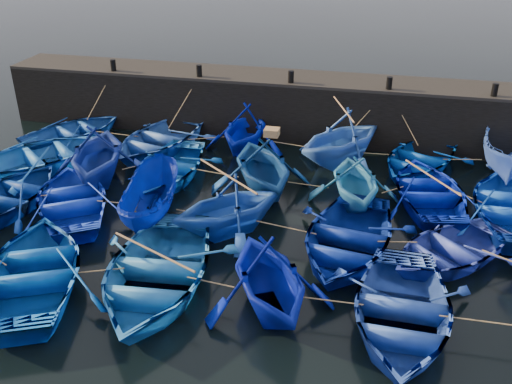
% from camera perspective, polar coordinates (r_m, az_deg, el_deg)
% --- Properties ---
extents(ground, '(120.00, 120.00, 0.00)m').
position_cam_1_polar(ground, '(16.80, -2.50, -7.02)').
color(ground, black).
rests_on(ground, ground).
extents(quay_wall, '(26.00, 2.50, 2.50)m').
position_cam_1_polar(quay_wall, '(25.49, 3.77, 8.47)').
color(quay_wall, black).
rests_on(quay_wall, ground).
extents(quay_top, '(26.00, 2.50, 0.12)m').
position_cam_1_polar(quay_top, '(25.10, 3.86, 11.30)').
color(quay_top, black).
rests_on(quay_top, quay_wall).
extents(bollard_0, '(0.24, 0.24, 0.50)m').
position_cam_1_polar(bollard_0, '(26.64, -14.09, 12.20)').
color(bollard_0, black).
rests_on(bollard_0, quay_top).
extents(bollard_1, '(0.24, 0.24, 0.50)m').
position_cam_1_polar(bollard_1, '(25.11, -5.71, 11.97)').
color(bollard_1, black).
rests_on(bollard_1, quay_top).
extents(bollard_2, '(0.24, 0.24, 0.50)m').
position_cam_1_polar(bollard_2, '(24.16, 3.52, 11.44)').
color(bollard_2, black).
rests_on(bollard_2, quay_top).
extents(bollard_3, '(0.24, 0.24, 0.50)m').
position_cam_1_polar(bollard_3, '(23.85, 13.18, 10.57)').
color(bollard_3, black).
rests_on(bollard_3, quay_top).
extents(bollard_4, '(0.24, 0.24, 0.50)m').
position_cam_1_polar(bollard_4, '(24.21, 22.77, 9.41)').
color(bollard_4, black).
rests_on(bollard_4, quay_top).
extents(boat_0, '(5.16, 5.60, 0.95)m').
position_cam_1_polar(boat_0, '(26.10, -17.75, 5.84)').
color(boat_0, navy).
rests_on(boat_0, ground).
extents(boat_1, '(4.83, 5.93, 1.08)m').
position_cam_1_polar(boat_1, '(24.21, -9.75, 5.29)').
color(boat_1, '#264FA5').
rests_on(boat_1, ground).
extents(boat_2, '(3.38, 3.90, 2.03)m').
position_cam_1_polar(boat_2, '(23.67, -1.10, 6.40)').
color(boat_2, '#0011A7').
rests_on(boat_2, ground).
extents(boat_3, '(5.56, 5.66, 2.26)m').
position_cam_1_polar(boat_3, '(22.67, 8.54, 5.44)').
color(boat_3, blue).
rests_on(boat_3, ground).
extents(boat_4, '(5.06, 5.71, 0.98)m').
position_cam_1_polar(boat_4, '(22.98, 15.95, 3.24)').
color(boat_4, navy).
rests_on(boat_4, ground).
extents(boat_5, '(2.42, 5.10, 1.90)m').
position_cam_1_polar(boat_5, '(23.53, 23.95, 3.67)').
color(boat_5, blue).
rests_on(boat_5, ground).
extents(boat_6, '(6.49, 6.73, 1.14)m').
position_cam_1_polar(boat_6, '(23.68, -20.53, 3.44)').
color(boat_6, blue).
rests_on(boat_6, ground).
extents(boat_7, '(4.83, 5.24, 2.29)m').
position_cam_1_polar(boat_7, '(21.79, -15.54, 3.83)').
color(boat_7, navy).
rests_on(boat_7, ground).
extents(boat_8, '(3.48, 4.83, 1.00)m').
position_cam_1_polar(boat_8, '(21.61, -8.81, 2.46)').
color(boat_8, '#0E4FA9').
rests_on(boat_8, ground).
extents(boat_9, '(5.22, 5.47, 2.25)m').
position_cam_1_polar(boat_9, '(20.05, 0.70, 2.73)').
color(boat_9, navy).
rests_on(boat_9, ground).
extents(boat_10, '(3.91, 4.28, 1.92)m').
position_cam_1_polar(boat_10, '(19.64, 9.95, 1.23)').
color(boat_10, '#2A7AC0').
rests_on(boat_10, ground).
extents(boat_11, '(4.30, 5.38, 1.00)m').
position_cam_1_polar(boat_11, '(20.52, 16.98, 0.13)').
color(boat_11, '#00138D').
rests_on(boat_11, ground).
extents(boat_12, '(3.70, 5.13, 1.05)m').
position_cam_1_polar(boat_12, '(20.37, 24.16, -1.31)').
color(boat_12, blue).
rests_on(boat_12, ground).
extents(boat_13, '(3.92, 5.11, 0.99)m').
position_cam_1_polar(boat_13, '(21.08, -23.44, -0.30)').
color(boat_13, navy).
rests_on(boat_13, ground).
extents(boat_14, '(5.58, 6.02, 1.02)m').
position_cam_1_polar(boat_14, '(20.03, -17.87, -0.67)').
color(boat_14, '#0C2ACA').
rests_on(boat_14, ground).
extents(boat_15, '(2.14, 4.30, 1.59)m').
position_cam_1_polar(boat_15, '(18.73, -10.61, -0.76)').
color(boat_15, '#011682').
rests_on(boat_15, ground).
extents(boat_16, '(4.96, 4.94, 1.98)m').
position_cam_1_polar(boat_16, '(17.70, -2.79, -1.34)').
color(boat_16, '#1743A0').
rests_on(boat_16, ground).
extents(boat_17, '(4.48, 5.74, 1.09)m').
position_cam_1_polar(boat_17, '(17.08, 9.05, -4.55)').
color(boat_17, navy).
rests_on(boat_17, ground).
extents(boat_18, '(5.24, 5.25, 0.90)m').
position_cam_1_polar(boat_18, '(17.46, 18.71, -5.42)').
color(boat_18, '#24369A').
rests_on(boat_18, ground).
extents(boat_21, '(5.70, 6.44, 1.11)m').
position_cam_1_polar(boat_21, '(16.62, -21.17, -7.24)').
color(boat_21, '#04429C').
rests_on(boat_21, ground).
extents(boat_22, '(4.64, 6.11, 1.19)m').
position_cam_1_polar(boat_22, '(15.61, -10.03, -7.80)').
color(boat_22, '#1A5FB1').
rests_on(boat_22, ground).
extents(boat_23, '(4.85, 5.06, 2.06)m').
position_cam_1_polar(boat_23, '(14.44, 1.27, -8.47)').
color(boat_23, '#011191').
rests_on(boat_23, ground).
extents(boat_24, '(3.72, 5.16, 1.06)m').
position_cam_1_polar(boat_24, '(14.60, 14.29, -11.44)').
color(boat_24, '#1F419E').
rests_on(boat_24, ground).
extents(wooden_crate, '(0.50, 0.45, 0.26)m').
position_cam_1_polar(wooden_crate, '(19.51, 1.59, 6.00)').
color(wooden_crate, olive).
rests_on(wooden_crate, boat_9).
extents(mooring_ropes, '(17.82, 11.85, 2.10)m').
position_cam_1_polar(mooring_ropes, '(20.51, 1.46, 2.56)').
color(mooring_ropes, tan).
rests_on(mooring_ropes, ground).
extents(loose_oars, '(9.61, 11.50, 1.32)m').
position_cam_1_polar(loose_oars, '(18.40, 4.52, 2.04)').
color(loose_oars, '#99724C').
rests_on(loose_oars, ground).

